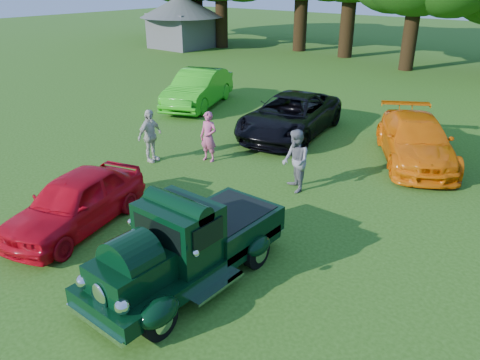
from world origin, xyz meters
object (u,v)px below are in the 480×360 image
Objects in this scene: hero_pickup at (188,246)px; spectator_pink at (208,137)px; spectator_grey at (296,161)px; back_car_black at (290,115)px; spectator_white at (150,136)px; red_convertible at (75,202)px; gazebo at (182,16)px; back_car_lime at (198,89)px; back_car_orange at (416,140)px.

spectator_pink is at bearing 129.07° from hero_pickup.
spectator_grey is at bearing 97.77° from hero_pickup.
spectator_white reaches higher than back_car_black.
red_convertible is 5.55m from spectator_grey.
spectator_grey reaches higher than red_convertible.
gazebo is (-22.12, 21.62, 1.68)m from hero_pickup.
gazebo is (-16.86, 17.97, 1.58)m from spectator_white.
back_car_orange is (9.76, -0.60, -0.10)m from back_car_lime.
hero_pickup reaches higher than spectator_pink.
hero_pickup is 2.52× the size of spectator_grey.
spectator_grey is at bearing -11.57° from spectator_pink.
red_convertible is 5.01m from spectator_pink.
hero_pickup is 0.90× the size of back_car_orange.
red_convertible is 10.92m from back_car_lime.
hero_pickup reaches higher than spectator_white.
red_convertible is 0.59× the size of gazebo.
back_car_orange is (4.47, 8.95, 0.04)m from red_convertible.
back_car_orange is (1.06, 8.77, -0.04)m from hero_pickup.
red_convertible is 0.72× the size of back_car_black.
spectator_grey is (2.74, -3.90, 0.12)m from back_car_black.
gazebo is (-18.22, 16.82, 1.62)m from spectator_pink.
back_car_black is at bearing 73.48° from spectator_pink.
spectator_pink is at bearing -55.69° from spectator_white.
spectator_white is (3.44, -5.71, 0.04)m from back_car_lime.
back_car_black reaches higher than red_convertible.
gazebo is at bearing 37.16° from spectator_white.
spectator_pink is 0.95× the size of spectator_white.
back_car_lime is at bearing -171.21° from spectator_grey.
spectator_grey is (-0.63, 4.63, 0.12)m from hero_pickup.
spectator_pink is (4.80, -4.56, -0.00)m from back_car_lime.
gazebo is at bearing 114.83° from red_convertible.
spectator_white is at bearing -121.80° from back_car_black.
hero_pickup is 0.82× the size of back_car_black.
spectator_white is (-4.63, -0.97, -0.02)m from spectator_grey.
red_convertible is 2.42× the size of spectator_pink.
hero_pickup is 1.13× the size of red_convertible.
back_car_lime is 6.67m from spectator_white.
back_car_black is (0.04, 8.71, 0.08)m from red_convertible.
spectator_grey is 4.74m from spectator_white.
gazebo is at bearing 120.32° from back_car_orange.
hero_pickup is at bearing -79.00° from back_car_black.
back_car_lime is 5.40m from back_car_black.
hero_pickup is at bearing -127.57° from back_car_orange.
back_car_lime is 0.91× the size of back_car_black.
spectator_white reaches higher than back_car_lime.
back_car_orange is at bearing -25.57° from back_car_lime.
red_convertible is (-3.41, -0.18, -0.08)m from hero_pickup.
hero_pickup is 4.67m from spectator_grey.
back_car_lime reaches higher than back_car_orange.
back_car_orange is 26.56m from gazebo.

